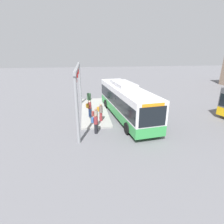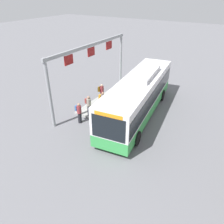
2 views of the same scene
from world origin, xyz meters
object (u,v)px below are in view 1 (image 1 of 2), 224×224
at_px(bus_main, 126,100).
at_px(trash_bin, 89,97).
at_px(person_boarding, 95,123).
at_px(person_waiting_near, 96,117).
at_px(person_waiting_far, 101,112).
at_px(person_waiting_mid, 89,108).

bearing_deg(bus_main, trash_bin, -159.05).
height_order(person_boarding, trash_bin, person_boarding).
relative_size(person_boarding, trash_bin, 1.86).
distance_m(person_boarding, person_waiting_near, 1.12).
bearing_deg(person_waiting_near, person_boarding, -78.50).
relative_size(bus_main, person_waiting_far, 6.92).
distance_m(bus_main, person_waiting_near, 4.05).
bearing_deg(person_boarding, trash_bin, 103.21).
height_order(person_boarding, person_waiting_near, person_waiting_near).
bearing_deg(person_waiting_far, trash_bin, 95.64).
distance_m(person_waiting_near, person_waiting_mid, 2.59).
xyz_separation_m(person_waiting_near, person_waiting_far, (-1.22, 0.53, 0.00)).
height_order(person_waiting_near, trash_bin, person_waiting_near).
xyz_separation_m(bus_main, trash_bin, (-6.74, -3.56, -1.20)).
bearing_deg(trash_bin, bus_main, 27.88).
xyz_separation_m(person_boarding, person_waiting_far, (-2.32, 0.62, 0.16)).
bearing_deg(person_waiting_near, trash_bin, 108.68).
bearing_deg(person_waiting_near, bus_main, 52.88).
bearing_deg(person_waiting_mid, person_waiting_far, -77.49).
xyz_separation_m(bus_main, person_boarding, (3.47, -3.29, -0.92)).
xyz_separation_m(person_boarding, trash_bin, (-10.21, -0.27, -0.28)).
height_order(bus_main, trash_bin, bus_main).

